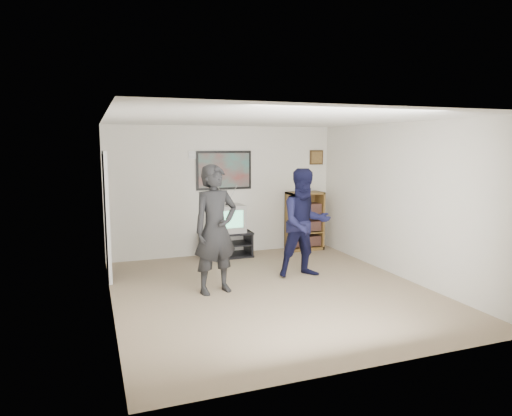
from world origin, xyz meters
TOP-DOWN VIEW (x-y plane):
  - room_shell at (0.00, 0.35)m, footprint 4.51×5.00m
  - media_stand at (-0.05, 2.23)m, footprint 0.98×0.56m
  - crt_television at (-0.02, 2.23)m, footprint 0.63×0.54m
  - bookshelf at (1.65, 2.28)m, footprint 0.72×0.41m
  - table_lamp at (1.60, 2.23)m, footprint 0.20×0.20m
  - person_tall at (-0.78, 0.23)m, footprint 0.77×0.59m
  - person_short at (0.79, 0.53)m, footprint 0.90×0.73m
  - controller_left at (-0.81, 0.42)m, footprint 0.05×0.13m
  - controller_right at (0.77, 0.77)m, footprint 0.04×0.12m
  - poster at (0.00, 2.48)m, footprint 1.10×0.03m
  - air_vent at (-0.55, 2.48)m, footprint 0.28×0.02m
  - small_picture at (2.00, 2.48)m, footprint 0.30×0.03m
  - doorway at (-2.23, 1.60)m, footprint 0.03×0.85m

SIDE VIEW (x-z plane):
  - media_stand at x=-0.05m, z-range 0.00..0.49m
  - bookshelf at x=1.65m, z-range 0.00..1.19m
  - crt_television at x=-0.02m, z-range 0.49..1.01m
  - person_short at x=0.79m, z-range 0.00..1.77m
  - person_tall at x=-0.78m, z-range 0.00..1.87m
  - controller_right at x=0.77m, z-range 0.94..0.97m
  - doorway at x=-2.23m, z-range 0.00..2.00m
  - controller_left at x=-0.81m, z-range 1.18..1.21m
  - room_shell at x=0.00m, z-range 0.00..2.50m
  - table_lamp at x=1.60m, z-range 1.19..1.51m
  - poster at x=0.00m, z-range 1.27..2.02m
  - small_picture at x=2.00m, z-range 1.73..2.03m
  - air_vent at x=-0.55m, z-range 1.88..2.02m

